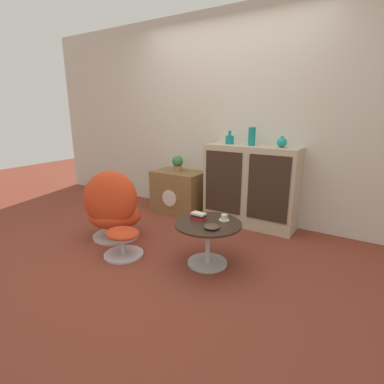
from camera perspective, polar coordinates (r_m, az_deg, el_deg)
The scene contains 14 objects.
ground_plane at distance 3.15m, azimuth -5.19°, elevation -11.13°, with size 12.00×12.00×0.00m, color brown.
wall_back at distance 4.01m, azimuth 6.91°, elevation 13.82°, with size 6.40×0.06×2.60m.
sideboard at distance 3.74m, azimuth 11.08°, elevation 1.11°, with size 1.13×0.39×0.99m.
tv_console at distance 4.25m, azimuth -2.52°, elevation 0.15°, with size 0.70×0.46×0.57m.
egg_chair at distance 3.41m, azimuth -14.84°, elevation -2.98°, with size 0.77×0.75×0.80m.
ottoman at distance 3.06m, azimuth -13.05°, elevation -8.60°, with size 0.39×0.39×0.28m.
coffee_table at distance 2.79m, azimuth 3.03°, elevation -8.34°, with size 0.62×0.62×0.41m.
vase_leftmost at distance 3.77m, azimuth 7.18°, elevation 9.91°, with size 0.10×0.10×0.16m.
vase_inner_left at distance 3.65m, azimuth 11.33°, elevation 10.35°, with size 0.08×0.08×0.21m.
vase_inner_right at distance 3.54m, azimuth 16.75°, elevation 9.04°, with size 0.11×0.11×0.13m.
potted_plant at distance 4.17m, azimuth -2.78°, elevation 5.58°, with size 0.15×0.15×0.22m.
teacup at distance 2.81m, azimuth 6.16°, elevation -4.92°, with size 0.10×0.10×0.06m.
book_stack at distance 2.81m, azimuth 1.22°, elevation -4.61°, with size 0.14×0.10×0.06m.
bowl at distance 2.61m, azimuth 3.78°, elevation -6.60°, with size 0.14×0.14×0.04m.
Camera 1 is at (1.74, -2.22, 1.40)m, focal length 28.00 mm.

